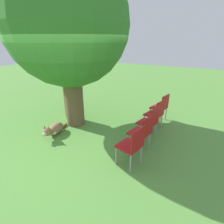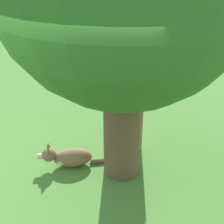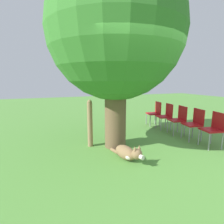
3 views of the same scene
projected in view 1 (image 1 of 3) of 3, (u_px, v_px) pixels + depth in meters
name	position (u px, v px, depth m)	size (l,w,h in m)	color
ground_plane	(65.00, 140.00, 4.51)	(30.00, 30.00, 0.00)	#56933D
oak_tree	(68.00, 26.00, 4.36)	(3.13, 3.13, 4.32)	brown
dog	(54.00, 129.00, 4.72)	(0.42, 1.05, 0.41)	olive
fence_post	(66.00, 100.00, 5.65)	(0.13, 0.13, 1.20)	#937551
red_chair_0	(133.00, 144.00, 3.41)	(0.50, 0.52, 0.88)	#B21419
red_chair_1	(142.00, 131.00, 3.90)	(0.50, 0.52, 0.88)	#B21419
red_chair_2	(150.00, 121.00, 4.38)	(0.50, 0.52, 0.88)	#B21419
red_chair_3	(156.00, 113.00, 4.86)	(0.50, 0.52, 0.88)	#B21419
red_chair_4	(161.00, 106.00, 5.35)	(0.50, 0.52, 0.88)	#B21419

